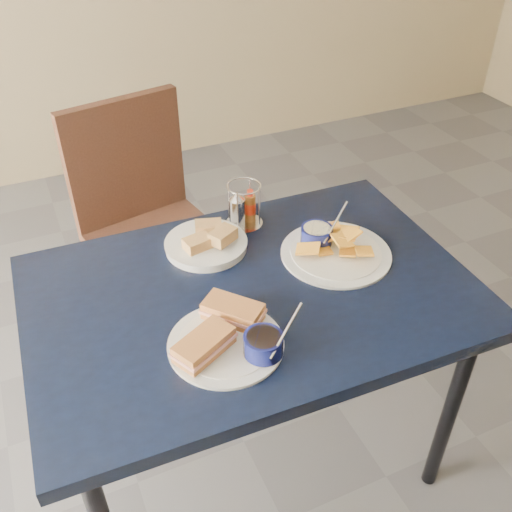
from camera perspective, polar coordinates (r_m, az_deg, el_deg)
name	(u,v)px	position (r m, az deg, el deg)	size (l,w,h in m)	color
dining_table	(252,309)	(1.52, -0.42, -5.36)	(1.16, 0.80, 0.75)	black
chair_far	(148,211)	(2.19, -10.71, 4.47)	(0.53, 0.51, 0.95)	black
sandwich_plate	(230,336)	(1.32, -2.64, -7.98)	(0.30, 0.28, 0.12)	white
plantain_plate	(331,246)	(1.60, 7.46, 0.95)	(0.31, 0.31, 0.12)	white
bread_basket	(207,243)	(1.61, -4.91, 1.34)	(0.23, 0.23, 0.07)	white
condiment_caddy	(242,208)	(1.68, -1.37, 4.79)	(0.11, 0.11, 0.14)	silver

